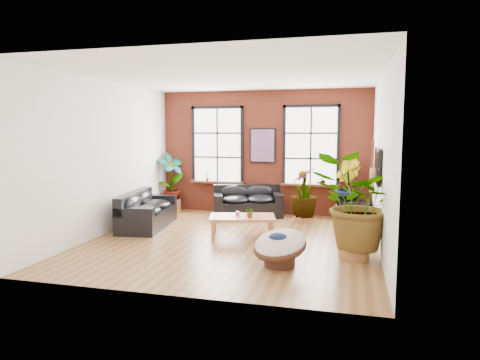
# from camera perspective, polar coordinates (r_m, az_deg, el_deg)

# --- Properties ---
(room) EXTENTS (6.04, 6.54, 3.54)m
(room) POSITION_cam_1_polar(r_m,az_deg,el_deg) (9.20, -0.70, 2.76)
(room) COLOR brown
(room) RESTS_ON ground
(sofa_back) EXTENTS (2.06, 1.47, 0.86)m
(sofa_back) POSITION_cam_1_polar(r_m,az_deg,el_deg) (11.91, 1.01, -2.98)
(sofa_back) COLOR black
(sofa_back) RESTS_ON ground
(sofa_left) EXTENTS (1.21, 2.28, 0.86)m
(sofa_left) POSITION_cam_1_polar(r_m,az_deg,el_deg) (10.82, -12.47, -4.08)
(sofa_left) COLOR black
(sofa_left) RESTS_ON ground
(coffee_table) EXTENTS (1.60, 1.16, 0.56)m
(coffee_table) POSITION_cam_1_polar(r_m,az_deg,el_deg) (9.59, 0.30, -5.14)
(coffee_table) COLOR #B46B40
(coffee_table) RESTS_ON ground
(papasan_chair) EXTENTS (1.23, 1.23, 0.70)m
(papasan_chair) POSITION_cam_1_polar(r_m,az_deg,el_deg) (7.55, 5.33, -8.78)
(papasan_chair) COLOR #432417
(papasan_chair) RESTS_ON ground
(poster) EXTENTS (0.74, 0.06, 0.98)m
(poster) POSITION_cam_1_polar(r_m,az_deg,el_deg) (12.15, 3.04, 4.61)
(poster) COLOR black
(poster) RESTS_ON room
(tv_wall_unit) EXTENTS (0.13, 1.86, 1.20)m
(tv_wall_unit) POSITION_cam_1_polar(r_m,az_deg,el_deg) (9.37, 17.66, 1.27)
(tv_wall_unit) COLOR black
(tv_wall_unit) RESTS_ON room
(media_box) EXTENTS (0.81, 0.74, 0.55)m
(media_box) POSITION_cam_1_polar(r_m,az_deg,el_deg) (11.43, 15.37, -4.18)
(media_box) COLOR black
(media_box) RESTS_ON ground
(pot_back_left) EXTENTS (0.59, 0.59, 0.35)m
(pot_back_left) POSITION_cam_1_polar(r_m,az_deg,el_deg) (12.82, -8.95, -3.36)
(pot_back_left) COLOR #9A5F32
(pot_back_left) RESTS_ON ground
(pot_back_right) EXTENTS (0.61, 0.61, 0.39)m
(pot_back_right) POSITION_cam_1_polar(r_m,az_deg,el_deg) (11.81, 13.82, -4.19)
(pot_back_right) COLOR #9A5F32
(pot_back_right) RESTS_ON ground
(pot_right_wall) EXTENTS (0.70, 0.70, 0.41)m
(pot_right_wall) POSITION_cam_1_polar(r_m,az_deg,el_deg) (8.25, 14.96, -8.77)
(pot_right_wall) COLOR #9A5F32
(pot_right_wall) RESTS_ON ground
(pot_mid) EXTENTS (0.48, 0.48, 0.34)m
(pot_mid) POSITION_cam_1_polar(r_m,az_deg,el_deg) (11.29, 8.37, -4.69)
(pot_mid) COLOR #9A5F32
(pot_mid) RESTS_ON ground
(floor_plant_back_left) EXTENTS (0.95, 1.02, 1.60)m
(floor_plant_back_left) POSITION_cam_1_polar(r_m,az_deg,el_deg) (12.72, -9.17, 0.09)
(floor_plant_back_left) COLOR #185316
(floor_plant_back_left) RESTS_ON ground
(floor_plant_back_right) EXTENTS (0.94, 1.02, 1.50)m
(floor_plant_back_right) POSITION_cam_1_polar(r_m,az_deg,el_deg) (11.67, 13.98, -0.81)
(floor_plant_back_right) COLOR #185316
(floor_plant_back_right) RESTS_ON ground
(floor_plant_right_wall) EXTENTS (1.76, 1.57, 1.78)m
(floor_plant_right_wall) POSITION_cam_1_polar(r_m,az_deg,el_deg) (8.10, 15.05, -2.92)
(floor_plant_right_wall) COLOR #185316
(floor_plant_right_wall) RESTS_ON ground
(floor_plant_mid) EXTENTS (0.87, 0.87, 1.29)m
(floor_plant_mid) POSITION_cam_1_polar(r_m,az_deg,el_deg) (11.19, 8.49, -1.59)
(floor_plant_mid) COLOR #185316
(floor_plant_mid) RESTS_ON ground
(table_plant) EXTENTS (0.26, 0.24, 0.23)m
(table_plant) POSITION_cam_1_polar(r_m,az_deg,el_deg) (9.38, 1.37, -4.35)
(table_plant) COLOR #185316
(table_plant) RESTS_ON coffee_table
(sill_plant_left) EXTENTS (0.17, 0.17, 0.27)m
(sill_plant_left) POSITION_cam_1_polar(r_m,az_deg,el_deg) (12.59, -4.42, 0.49)
(sill_plant_left) COLOR #185316
(sill_plant_left) RESTS_ON room
(sill_plant_right) EXTENTS (0.19, 0.19, 0.27)m
(sill_plant_right) POSITION_cam_1_polar(r_m,az_deg,el_deg) (11.94, 10.99, 0.06)
(sill_plant_right) COLOR #185316
(sill_plant_right) RESTS_ON room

